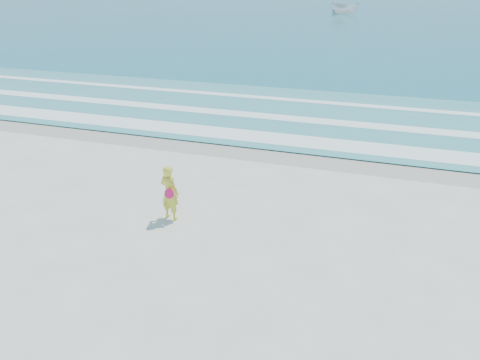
% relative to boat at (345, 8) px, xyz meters
% --- Properties ---
extents(ground, '(400.00, 400.00, 0.00)m').
position_rel_boat_xyz_m(ground, '(4.94, -72.39, -0.97)').
color(ground, silver).
rests_on(ground, ground).
extents(wet_sand, '(400.00, 2.40, 0.00)m').
position_rel_boat_xyz_m(wet_sand, '(4.94, -63.39, -0.97)').
color(wet_sand, '#B2A893').
rests_on(wet_sand, ground).
extents(ocean, '(400.00, 190.00, 0.04)m').
position_rel_boat_xyz_m(ocean, '(4.94, 32.61, -0.95)').
color(ocean, '#19727F').
rests_on(ocean, ground).
extents(shallow, '(400.00, 10.00, 0.01)m').
position_rel_boat_xyz_m(shallow, '(4.94, -58.39, -0.93)').
color(shallow, '#59B7AD').
rests_on(shallow, ocean).
extents(foam_near, '(400.00, 1.40, 0.01)m').
position_rel_boat_xyz_m(foam_near, '(4.94, -62.09, -0.92)').
color(foam_near, white).
rests_on(foam_near, shallow).
extents(foam_mid, '(400.00, 0.90, 0.01)m').
position_rel_boat_xyz_m(foam_mid, '(4.94, -59.19, -0.92)').
color(foam_mid, white).
rests_on(foam_mid, shallow).
extents(foam_far, '(400.00, 0.60, 0.01)m').
position_rel_boat_xyz_m(foam_far, '(4.94, -55.89, -0.92)').
color(foam_far, white).
rests_on(foam_far, shallow).
extents(boat, '(5.16, 3.40, 1.86)m').
position_rel_boat_xyz_m(boat, '(0.00, 0.00, 0.00)').
color(boat, white).
rests_on(boat, ocean).
extents(woman, '(0.63, 0.49, 1.52)m').
position_rel_boat_xyz_m(woman, '(3.57, -69.22, -0.21)').
color(woman, yellow).
rests_on(woman, ground).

